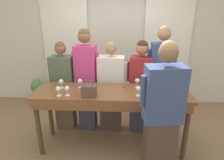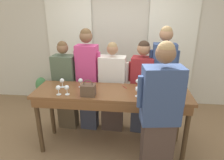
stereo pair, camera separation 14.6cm
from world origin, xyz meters
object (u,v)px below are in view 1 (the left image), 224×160
(handbag, at_px, (89,90))
(guest_cream_sweater, at_px, (111,88))
(wine_glass_center_left, at_px, (61,82))
(guest_navy_coat, at_px, (160,80))
(wine_bottle, at_px, (181,89))
(tasting_bar, at_px, (112,100))
(wine_glass_back_left, at_px, (138,89))
(wine_glass_center_right, at_px, (67,89))
(guest_pink_top, at_px, (86,80))
(potted_plant, at_px, (37,90))
(wine_glass_front_left, at_px, (172,92))
(wine_glass_back_mid, at_px, (160,91))
(wine_glass_front_right, at_px, (80,82))
(wine_glass_center_mid, at_px, (137,81))
(guest_striped_shirt, at_px, (140,86))
(wine_glass_front_mid, at_px, (58,89))
(host_pouring, at_px, (162,115))
(guest_olive_jacket, at_px, (64,87))

(handbag, bearing_deg, guest_cream_sweater, 68.87)
(wine_glass_center_left, xyz_separation_m, guest_navy_coat, (1.57, 0.43, -0.09))
(wine_bottle, bearing_deg, guest_navy_coat, 103.16)
(tasting_bar, bearing_deg, handbag, -152.58)
(wine_bottle, xyz_separation_m, wine_glass_back_left, (-0.57, 0.02, -0.02))
(wine_glass_center_right, bearing_deg, handbag, -0.31)
(guest_pink_top, distance_m, potted_plant, 1.73)
(tasting_bar, height_order, wine_glass_front_left, wine_glass_front_left)
(wine_bottle, xyz_separation_m, wine_glass_back_mid, (-0.28, -0.02, -0.02))
(wine_bottle, xyz_separation_m, wine_glass_front_right, (-1.44, 0.27, -0.02))
(tasting_bar, relative_size, wine_glass_center_mid, 16.34)
(handbag, distance_m, wine_glass_center_right, 0.31)
(wine_glass_center_right, relative_size, guest_striped_shirt, 0.08)
(handbag, bearing_deg, guest_navy_coat, 32.07)
(wine_glass_front_left, xyz_separation_m, wine_glass_back_left, (-0.44, 0.08, 0.00))
(wine_glass_front_left, xyz_separation_m, guest_pink_top, (-1.29, 0.73, -0.12))
(wine_glass_front_mid, height_order, wine_glass_center_right, same)
(wine_glass_center_right, height_order, guest_cream_sweater, guest_cream_sweater)
(guest_navy_coat, bearing_deg, wine_glass_front_mid, -155.13)
(wine_bottle, height_order, guest_pink_top, guest_pink_top)
(wine_glass_front_mid, height_order, guest_pink_top, guest_pink_top)
(wine_glass_center_left, bearing_deg, potted_plant, 127.35)
(wine_glass_center_right, xyz_separation_m, potted_plant, (-1.18, 1.60, -0.75))
(tasting_bar, relative_size, wine_glass_center_right, 16.34)
(guest_cream_sweater, height_order, potted_plant, guest_cream_sweater)
(tasting_bar, bearing_deg, wine_glass_center_right, -165.60)
(wine_glass_back_mid, xyz_separation_m, guest_navy_coat, (0.13, 0.69, -0.09))
(wine_glass_center_left, distance_m, wine_glass_center_mid, 1.16)
(tasting_bar, relative_size, wine_glass_back_left, 16.34)
(guest_navy_coat, height_order, potted_plant, guest_navy_coat)
(wine_glass_back_left, xyz_separation_m, guest_cream_sweater, (-0.42, 0.65, -0.27))
(wine_glass_front_left, height_order, guest_cream_sweater, guest_cream_sweater)
(wine_glass_center_left, xyz_separation_m, guest_striped_shirt, (1.24, 0.43, -0.23))
(wine_glass_back_left, distance_m, guest_cream_sweater, 0.82)
(guest_pink_top, xyz_separation_m, guest_cream_sweater, (0.43, -0.00, -0.15))
(wine_bottle, distance_m, host_pouring, 0.55)
(guest_olive_jacket, bearing_deg, wine_glass_front_mid, -78.44)
(wine_bottle, height_order, guest_cream_sweater, guest_cream_sweater)
(host_pouring, bearing_deg, guest_cream_sweater, 122.02)
(guest_striped_shirt, bearing_deg, potted_plant, 158.09)
(wine_bottle, relative_size, guest_cream_sweater, 0.20)
(wine_glass_center_right, height_order, guest_pink_top, guest_pink_top)
(guest_navy_coat, bearing_deg, wine_glass_front_left, -87.81)
(tasting_bar, relative_size, guest_navy_coat, 1.22)
(wine_glass_back_mid, relative_size, guest_cream_sweater, 0.09)
(wine_glass_front_left, bearing_deg, wine_glass_center_left, 169.54)
(guest_cream_sweater, height_order, guest_navy_coat, guest_navy_coat)
(tasting_bar, relative_size, guest_cream_sweater, 1.42)
(wine_glass_front_left, bearing_deg, wine_glass_center_right, 178.45)
(potted_plant, bearing_deg, guest_pink_top, -34.40)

